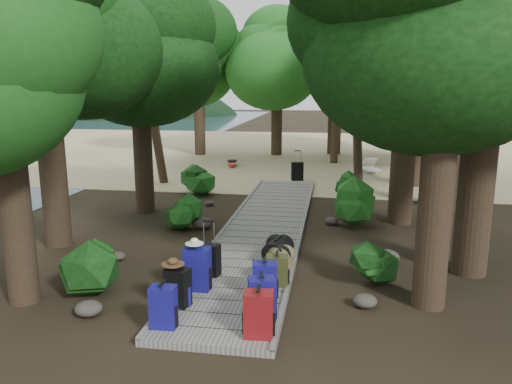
% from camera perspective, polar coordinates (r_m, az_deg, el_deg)
% --- Properties ---
extents(ground, '(120.00, 120.00, 0.00)m').
position_cam_1_polar(ground, '(11.84, 0.28, -5.81)').
color(ground, '#2F2317').
rests_on(ground, ground).
extents(sand_beach, '(40.00, 22.00, 0.02)m').
position_cam_1_polar(sand_beach, '(27.42, 5.42, 4.55)').
color(sand_beach, tan).
rests_on(sand_beach, ground).
extents(distant_hill, '(32.00, 16.00, 12.00)m').
position_cam_1_polar(distant_hill, '(72.45, -26.37, 8.13)').
color(distant_hill, black).
rests_on(distant_hill, ground).
extents(boardwalk, '(2.00, 12.00, 0.12)m').
position_cam_1_polar(boardwalk, '(12.77, 0.97, -4.17)').
color(boardwalk, gray).
rests_on(boardwalk, ground).
extents(backpack_left_a, '(0.39, 0.28, 0.71)m').
position_cam_1_polar(backpack_left_a, '(7.69, -10.56, -12.54)').
color(backpack_left_a, navy).
rests_on(backpack_left_a, boardwalk).
extents(backpack_left_b, '(0.43, 0.35, 0.70)m').
position_cam_1_polar(backpack_left_b, '(8.34, -8.94, -10.47)').
color(backpack_left_b, black).
rests_on(backpack_left_b, boardwalk).
extents(backpack_left_c, '(0.45, 0.32, 0.84)m').
position_cam_1_polar(backpack_left_c, '(8.90, -6.75, -8.44)').
color(backpack_left_c, navy).
rests_on(backpack_left_c, boardwalk).
extents(backpack_left_d, '(0.38, 0.31, 0.52)m').
position_cam_1_polar(backpack_left_d, '(9.85, -6.18, -7.34)').
color(backpack_left_d, navy).
rests_on(backpack_left_d, boardwalk).
extents(backpack_right_a, '(0.44, 0.33, 0.75)m').
position_cam_1_polar(backpack_right_a, '(7.31, 0.29, -13.54)').
color(backpack_right_a, maroon).
rests_on(backpack_right_a, boardwalk).
extents(backpack_right_b, '(0.47, 0.38, 0.74)m').
position_cam_1_polar(backpack_right_b, '(7.80, 0.65, -11.84)').
color(backpack_right_b, navy).
rests_on(backpack_right_b, boardwalk).
extents(backpack_right_c, '(0.45, 0.35, 0.70)m').
position_cam_1_polar(backpack_right_c, '(8.51, 0.98, -9.87)').
color(backpack_right_c, navy).
rests_on(backpack_right_c, boardwalk).
extents(backpack_right_d, '(0.42, 0.32, 0.61)m').
position_cam_1_polar(backpack_right_d, '(9.07, 2.41, -8.76)').
color(backpack_right_d, '#3B3C1C').
rests_on(backpack_right_d, boardwalk).
extents(duffel_right_khaki, '(0.57, 0.71, 0.41)m').
position_cam_1_polar(duffel_right_khaki, '(9.82, 2.70, -7.68)').
color(duffel_right_khaki, brown).
rests_on(duffel_right_khaki, boardwalk).
extents(duffel_right_black, '(0.62, 0.81, 0.45)m').
position_cam_1_polar(duffel_right_black, '(10.31, 2.53, -6.58)').
color(duffel_right_black, black).
rests_on(duffel_right_black, boardwalk).
extents(suitcase_on_boardwalk, '(0.44, 0.32, 0.61)m').
position_cam_1_polar(suitcase_on_boardwalk, '(9.54, -5.34, -7.69)').
color(suitcase_on_boardwalk, black).
rests_on(suitcase_on_boardwalk, boardwalk).
extents(lone_suitcase_on_sand, '(0.50, 0.35, 0.70)m').
position_cam_1_polar(lone_suitcase_on_sand, '(19.30, 4.74, 2.39)').
color(lone_suitcase_on_sand, black).
rests_on(lone_suitcase_on_sand, sand_beach).
extents(hat_brown, '(0.37, 0.37, 0.11)m').
position_cam_1_polar(hat_brown, '(8.22, -9.49, -7.80)').
color(hat_brown, '#51351E').
rests_on(hat_brown, backpack_left_b).
extents(hat_white, '(0.32, 0.32, 0.11)m').
position_cam_1_polar(hat_white, '(8.73, -7.06, -5.56)').
color(hat_white, silver).
rests_on(hat_white, backpack_left_c).
extents(kayak, '(1.44, 3.40, 0.33)m').
position_cam_1_polar(kayak, '(22.72, -2.74, 3.44)').
color(kayak, '#AF0F12').
rests_on(kayak, sand_beach).
extents(sun_lounger, '(0.97, 1.83, 0.56)m').
position_cam_1_polar(sun_lounger, '(21.37, 12.96, 2.89)').
color(sun_lounger, silver).
rests_on(sun_lounger, sand_beach).
extents(tree_right_a, '(4.69, 4.69, 7.81)m').
position_cam_1_polar(tree_right_a, '(8.37, 20.89, 13.06)').
color(tree_right_a, black).
rests_on(tree_right_a, ground).
extents(tree_right_b, '(5.33, 5.33, 9.52)m').
position_cam_1_polar(tree_right_b, '(10.30, 25.37, 17.18)').
color(tree_right_b, black).
rests_on(tree_right_b, ground).
extents(tree_right_c, '(5.24, 5.24, 9.06)m').
position_cam_1_polar(tree_right_c, '(13.58, 17.19, 15.37)').
color(tree_right_c, black).
rests_on(tree_right_c, ground).
extents(tree_right_d, '(5.28, 5.28, 9.69)m').
position_cam_1_polar(tree_right_d, '(15.60, 22.75, 15.66)').
color(tree_right_d, black).
rests_on(tree_right_d, ground).
extents(tree_right_e, '(5.51, 5.51, 9.92)m').
position_cam_1_polar(tree_right_e, '(18.96, 18.37, 15.57)').
color(tree_right_e, black).
rests_on(tree_right_e, ground).
extents(tree_right_f, '(5.20, 5.20, 9.28)m').
position_cam_1_polar(tree_right_f, '(21.69, 23.57, 13.84)').
color(tree_right_f, black).
rests_on(tree_right_f, ground).
extents(tree_left_a, '(4.38, 4.38, 7.30)m').
position_cam_1_polar(tree_left_a, '(8.96, -27.00, 10.81)').
color(tree_left_a, black).
rests_on(tree_left_a, ground).
extents(tree_left_b, '(4.71, 4.71, 8.47)m').
position_cam_1_polar(tree_left_b, '(12.04, -23.17, 13.99)').
color(tree_left_b, black).
rests_on(tree_left_b, ground).
extents(tree_left_c, '(4.47, 4.47, 7.78)m').
position_cam_1_polar(tree_left_c, '(14.65, -13.21, 12.80)').
color(tree_left_c, black).
rests_on(tree_left_c, ground).
extents(tree_back_a, '(4.70, 4.70, 8.13)m').
position_cam_1_polar(tree_back_a, '(26.09, 2.42, 13.14)').
color(tree_back_a, black).
rests_on(tree_back_a, ground).
extents(tree_back_b, '(5.60, 5.60, 10.00)m').
position_cam_1_polar(tree_back_b, '(26.74, 9.21, 14.97)').
color(tree_back_b, black).
rests_on(tree_back_b, ground).
extents(tree_back_c, '(5.05, 5.05, 9.08)m').
position_cam_1_polar(tree_back_c, '(26.64, 16.58, 13.66)').
color(tree_back_c, black).
rests_on(tree_back_c, ground).
extents(tree_back_d, '(4.85, 4.85, 8.08)m').
position_cam_1_polar(tree_back_d, '(26.28, -6.59, 13.01)').
color(tree_back_d, black).
rests_on(tree_back_d, ground).
extents(palm_right_a, '(3.94, 3.94, 6.72)m').
position_cam_1_polar(palm_right_a, '(16.50, 12.55, 10.90)').
color(palm_right_a, '#103C11').
rests_on(palm_right_a, ground).
extents(palm_right_b, '(4.72, 4.72, 9.12)m').
position_cam_1_polar(palm_right_b, '(22.95, 18.82, 13.86)').
color(palm_right_b, '#103C11').
rests_on(palm_right_b, ground).
extents(palm_right_c, '(4.87, 4.87, 7.75)m').
position_cam_1_polar(palm_right_c, '(23.84, 9.86, 12.60)').
color(palm_right_c, '#103C11').
rests_on(palm_right_c, ground).
extents(palm_left_a, '(4.49, 4.49, 7.14)m').
position_cam_1_polar(palm_left_a, '(18.87, -11.71, 11.72)').
color(palm_left_a, '#103C11').
rests_on(palm_left_a, ground).
extents(rock_left_a, '(0.45, 0.40, 0.25)m').
position_cam_1_polar(rock_left_a, '(8.70, -18.59, -12.51)').
color(rock_left_a, '#4C473F').
rests_on(rock_left_a, ground).
extents(rock_left_b, '(0.33, 0.30, 0.18)m').
position_cam_1_polar(rock_left_b, '(11.08, -15.56, -7.07)').
color(rock_left_b, '#4C473F').
rests_on(rock_left_b, ground).
extents(rock_left_c, '(0.53, 0.48, 0.29)m').
position_cam_1_polar(rock_left_c, '(13.01, -6.19, -3.54)').
color(rock_left_c, '#4C473F').
rests_on(rock_left_c, ground).
extents(rock_left_d, '(0.28, 0.25, 0.16)m').
position_cam_1_polar(rock_left_d, '(15.39, -5.34, -1.29)').
color(rock_left_d, '#4C473F').
rests_on(rock_left_d, ground).
extents(rock_right_a, '(0.41, 0.37, 0.23)m').
position_cam_1_polar(rock_right_a, '(8.75, 12.33, -12.06)').
color(rock_right_a, '#4C473F').
rests_on(rock_right_a, ground).
extents(rock_right_b, '(0.53, 0.47, 0.29)m').
position_cam_1_polar(rock_right_b, '(10.84, 14.69, -7.15)').
color(rock_right_b, '#4C473F').
rests_on(rock_right_b, ground).
extents(rock_right_c, '(0.37, 0.33, 0.20)m').
position_cam_1_polar(rock_right_c, '(13.45, 8.64, -3.28)').
color(rock_right_c, '#4C473F').
rests_on(rock_right_c, ground).
extents(rock_right_d, '(0.53, 0.47, 0.29)m').
position_cam_1_polar(rock_right_d, '(16.01, 11.81, -0.72)').
color(rock_right_d, '#4C473F').
rests_on(rock_right_d, ground).
extents(shrub_left_a, '(1.12, 1.12, 1.01)m').
position_cam_1_polar(shrub_left_a, '(9.39, -17.86, -8.08)').
color(shrub_left_a, '#1B5419').
rests_on(shrub_left_a, ground).
extents(shrub_left_b, '(0.82, 0.82, 0.74)m').
position_cam_1_polar(shrub_left_b, '(12.93, -8.46, -2.68)').
color(shrub_left_b, '#1B5419').
rests_on(shrub_left_b, ground).
extents(shrub_left_c, '(1.17, 1.17, 1.05)m').
position_cam_1_polar(shrub_left_c, '(17.04, -6.86, 1.55)').
color(shrub_left_c, '#1B5419').
rests_on(shrub_left_c, ground).
extents(shrub_right_a, '(0.98, 0.98, 0.88)m').
position_cam_1_polar(shrub_right_a, '(9.52, 13.39, -7.94)').
color(shrub_right_a, '#1B5419').
rests_on(shrub_right_a, ground).
extents(shrub_right_b, '(1.32, 1.32, 1.19)m').
position_cam_1_polar(shrub_right_b, '(13.41, 11.88, -1.26)').
color(shrub_right_b, '#1B5419').
rests_on(shrub_right_b, ground).
extents(shrub_right_c, '(0.77, 0.77, 0.70)m').
position_cam_1_polar(shrub_right_c, '(17.05, 10.30, 0.83)').
color(shrub_right_c, '#1B5419').
rests_on(shrub_right_c, ground).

